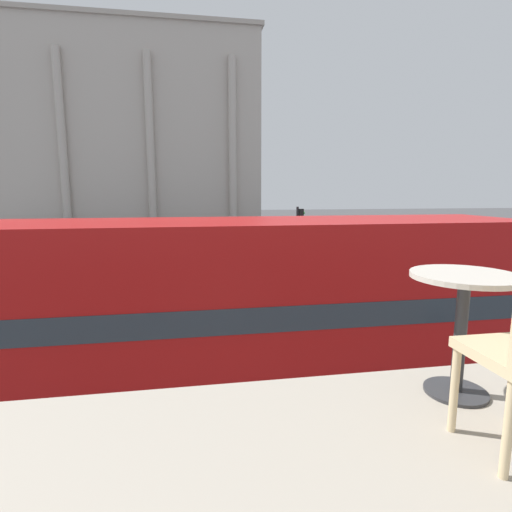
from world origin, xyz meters
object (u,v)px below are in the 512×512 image
object	(u,v)px
cafe_dining_table	(463,307)
car_silver	(206,247)
pedestrian_red	(495,294)
double_decker_bus	(243,312)
traffic_light_near	(299,259)
traffic_light_mid	(299,235)
pedestrian_yellow	(208,262)
pedestrian_olive	(321,243)
plaza_building_left	(115,133)
car_navy	(281,271)
pedestrian_white	(151,246)

from	to	relation	value
cafe_dining_table	car_silver	bearing A→B (deg)	90.70
cafe_dining_table	pedestrian_red	world-z (taller)	cafe_dining_table
double_decker_bus	traffic_light_near	distance (m)	5.76
traffic_light_mid	traffic_light_near	bearing A→B (deg)	-105.64
pedestrian_yellow	pedestrian_olive	xyz separation A→B (m)	(8.47, 6.45, 0.03)
double_decker_bus	pedestrian_olive	xyz separation A→B (m)	(8.42, 19.80, -1.27)
plaza_building_left	pedestrian_olive	size ratio (longest dim) A/B	20.19
cafe_dining_table	car_navy	distance (m)	17.94
pedestrian_olive	pedestrian_red	bearing A→B (deg)	134.70
plaza_building_left	traffic_light_near	distance (m)	44.12
traffic_light_near	car_navy	size ratio (longest dim) A/B	0.89
pedestrian_red	traffic_light_near	bearing A→B (deg)	-140.53
plaza_building_left	pedestrian_white	xyz separation A→B (m)	(6.13, -26.36, -10.96)
double_decker_bus	traffic_light_near	xyz separation A→B (m)	(2.59, 5.14, 0.15)
plaza_building_left	traffic_light_mid	size ratio (longest dim) A/B	9.04
cafe_dining_table	pedestrian_white	xyz separation A→B (m)	(-4.04, 25.65, -2.99)
plaza_building_left	car_silver	distance (m)	29.51
cafe_dining_table	car_silver	world-z (taller)	cafe_dining_table
cafe_dining_table	traffic_light_near	size ratio (longest dim) A/B	0.20
car_navy	pedestrian_white	distance (m)	10.93
cafe_dining_table	car_navy	xyz separation A→B (m)	(3.08, 17.37, -3.30)
car_navy	plaza_building_left	bearing A→B (deg)	-92.91
traffic_light_near	pedestrian_red	bearing A→B (deg)	-0.87
traffic_light_mid	pedestrian_white	distance (m)	12.10
cafe_dining_table	pedestrian_olive	xyz separation A→B (m)	(7.91, 25.38, -2.98)
car_navy	double_decker_bus	bearing A→B (deg)	49.23
double_decker_bus	pedestrian_red	size ratio (longest dim) A/B	6.97
car_silver	pedestrian_red	xyz separation A→B (m)	(9.90, -15.98, 0.21)
double_decker_bus	plaza_building_left	distance (m)	48.41
plaza_building_left	pedestrian_white	size ratio (longest dim) A/B	20.54
cafe_dining_table	traffic_light_mid	world-z (taller)	cafe_dining_table
plaza_building_left	traffic_light_near	world-z (taller)	plaza_building_left
traffic_light_near	pedestrian_olive	world-z (taller)	traffic_light_near
traffic_light_mid	cafe_dining_table	bearing A→B (deg)	-102.64
pedestrian_yellow	car_silver	bearing A→B (deg)	8.47
traffic_light_mid	pedestrian_white	size ratio (longest dim) A/B	2.27
double_decker_bus	car_silver	size ratio (longest dim) A/B	2.65
plaza_building_left	car_silver	xyz separation A→B (m)	(9.85, -25.43, -11.26)
double_decker_bus	traffic_light_mid	bearing A→B (deg)	76.36
car_navy	traffic_light_mid	bearing A→B (deg)	100.92
pedestrian_white	pedestrian_olive	bearing A→B (deg)	-112.61
traffic_light_near	traffic_light_mid	size ratio (longest dim) A/B	0.94
traffic_light_near	car_silver	distance (m)	16.14
car_silver	pedestrian_yellow	xyz separation A→B (m)	(-0.23, -7.65, 0.30)
double_decker_bus	car_silver	xyz separation A→B (m)	(0.18, 21.01, -1.59)
pedestrian_yellow	pedestrian_olive	size ratio (longest dim) A/B	0.98
car_navy	pedestrian_yellow	xyz separation A→B (m)	(-3.64, 1.56, 0.30)
traffic_light_near	pedestrian_yellow	size ratio (longest dim) A/B	2.15
double_decker_bus	traffic_light_mid	world-z (taller)	double_decker_bus
pedestrian_red	plaza_building_left	bearing A→B (deg)	155.84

